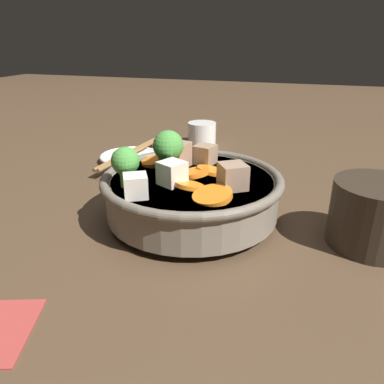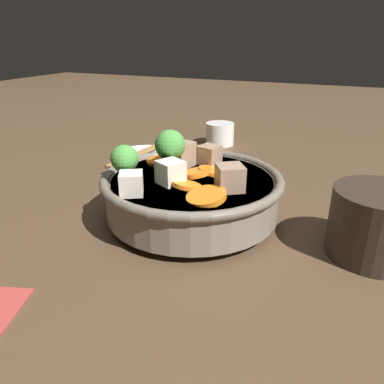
{
  "view_description": "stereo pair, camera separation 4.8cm",
  "coord_description": "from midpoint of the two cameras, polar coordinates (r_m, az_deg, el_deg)",
  "views": [
    {
      "loc": [
        0.13,
        -0.42,
        0.23
      ],
      "look_at": [
        0.0,
        0.0,
        0.04
      ],
      "focal_mm": 35.0,
      "sensor_mm": 36.0,
      "label": 1
    },
    {
      "loc": [
        0.18,
        -0.4,
        0.23
      ],
      "look_at": [
        0.0,
        0.0,
        0.04
      ],
      "focal_mm": 35.0,
      "sensor_mm": 36.0,
      "label": 2
    }
  ],
  "objects": [
    {
      "name": "stirfry_bowl",
      "position": [
        0.48,
        2.7,
        0.3
      ],
      "size": [
        0.23,
        0.23,
        0.11
      ],
      "color": "slate",
      "rests_on": "ground_plane"
    },
    {
      "name": "dark_mug",
      "position": [
        0.46,
        29.22,
        -4.47
      ],
      "size": [
        0.12,
        0.1,
        0.08
      ],
      "color": "#33281E",
      "rests_on": "ground_plane"
    },
    {
      "name": "side_saucer",
      "position": [
        0.73,
        -5.24,
        5.49
      ],
      "size": [
        0.12,
        0.12,
        0.01
      ],
      "color": "white",
      "rests_on": "ground_plane"
    },
    {
      "name": "chopsticks_pair",
      "position": [
        0.72,
        -5.26,
        6.2
      ],
      "size": [
        0.04,
        0.22,
        0.01
      ],
      "color": "olive",
      "rests_on": "side_saucer"
    },
    {
      "name": "ground_plane",
      "position": [
        0.49,
        2.77,
        -4.13
      ],
      "size": [
        3.0,
        3.0,
        0.0
      ],
      "primitive_type": "plane",
      "color": "#4C3826"
    },
    {
      "name": "tea_cup",
      "position": [
        0.82,
        5.95,
        8.82
      ],
      "size": [
        0.06,
        0.06,
        0.05
      ],
      "color": "white",
      "rests_on": "ground_plane"
    }
  ]
}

